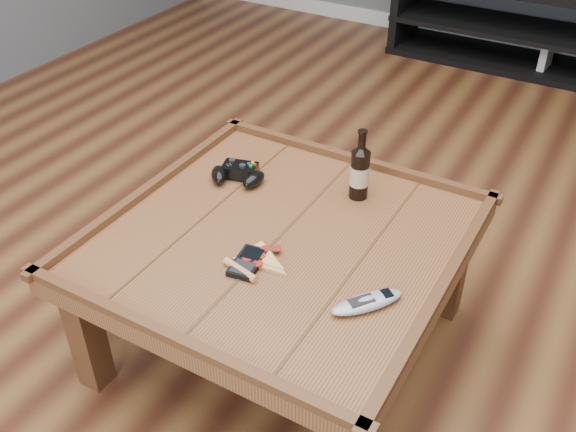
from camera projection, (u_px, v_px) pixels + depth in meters
The scene contains 10 objects.
ground at pixel (282, 343), 2.13m from camera, with size 6.00×6.00×0.00m, color #3F1E12.
baseboard at pixel (512, 43), 4.20m from camera, with size 5.00×0.02×0.10m, color silver.
coffee_table at pixel (281, 251), 1.90m from camera, with size 1.03×1.03×0.48m.
media_console at pixel (509, 24), 3.92m from camera, with size 1.40×0.45×0.50m.
beer_bottle at pixel (360, 171), 1.98m from camera, with size 0.06×0.06×0.23m.
game_controller at pixel (238, 174), 2.10m from camera, with size 0.19×0.16×0.05m.
pizza_slice at pixel (258, 260), 1.77m from camera, with size 0.17×0.23×0.02m.
smartphone at pixel (248, 262), 1.76m from camera, with size 0.09×0.14×0.02m.
remote_control at pixel (367, 302), 1.62m from camera, with size 0.17×0.20×0.03m.
game_console at pixel (546, 58), 3.86m from camera, with size 0.11×0.18×0.22m.
Camera 1 is at (0.76, -1.27, 1.59)m, focal length 40.00 mm.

